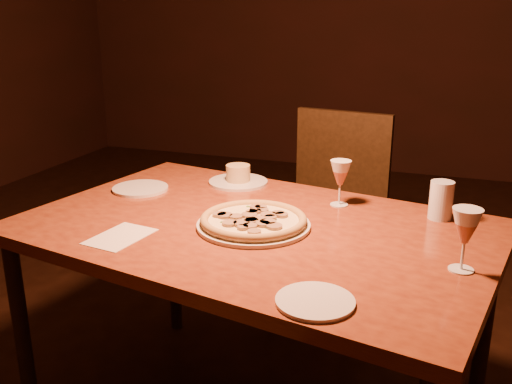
% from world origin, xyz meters
% --- Properties ---
extents(back_wall, '(6.00, 0.04, 3.00)m').
position_xyz_m(back_wall, '(0.00, 3.50, 1.50)').
color(back_wall, black).
rests_on(back_wall, floor).
extents(dining_table, '(1.62, 1.20, 0.79)m').
position_xyz_m(dining_table, '(0.04, -0.16, 0.72)').
color(dining_table, brown).
rests_on(dining_table, floor).
extents(chair_far, '(0.54, 0.54, 0.98)m').
position_xyz_m(chair_far, '(0.09, 0.78, 0.55)').
color(chair_far, black).
rests_on(chair_far, floor).
extents(pizza_plate, '(0.36, 0.36, 0.04)m').
position_xyz_m(pizza_plate, '(0.05, -0.18, 0.81)').
color(pizza_plate, silver).
rests_on(pizza_plate, dining_table).
extents(ramekin_saucer, '(0.23, 0.23, 0.07)m').
position_xyz_m(ramekin_saucer, '(-0.17, 0.25, 0.81)').
color(ramekin_saucer, silver).
rests_on(ramekin_saucer, dining_table).
extents(wine_glass_far, '(0.07, 0.07, 0.16)m').
position_xyz_m(wine_glass_far, '(0.26, 0.12, 0.87)').
color(wine_glass_far, '#AB6247').
rests_on(wine_glass_far, dining_table).
extents(wine_glass_right, '(0.08, 0.08, 0.17)m').
position_xyz_m(wine_glass_right, '(0.67, -0.29, 0.87)').
color(wine_glass_right, '#AB6247').
rests_on(wine_glass_right, dining_table).
extents(water_tumbler, '(0.08, 0.08, 0.13)m').
position_xyz_m(water_tumbler, '(0.60, 0.10, 0.85)').
color(water_tumbler, silver).
rests_on(water_tumbler, dining_table).
extents(side_plate_left, '(0.21, 0.21, 0.01)m').
position_xyz_m(side_plate_left, '(-0.49, 0.04, 0.79)').
color(side_plate_left, silver).
rests_on(side_plate_left, dining_table).
extents(side_plate_near, '(0.19, 0.19, 0.01)m').
position_xyz_m(side_plate_near, '(0.35, -0.59, 0.79)').
color(side_plate_near, silver).
rests_on(side_plate_near, dining_table).
extents(menu_card, '(0.16, 0.22, 0.00)m').
position_xyz_m(menu_card, '(-0.30, -0.39, 0.79)').
color(menu_card, beige).
rests_on(menu_card, dining_table).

